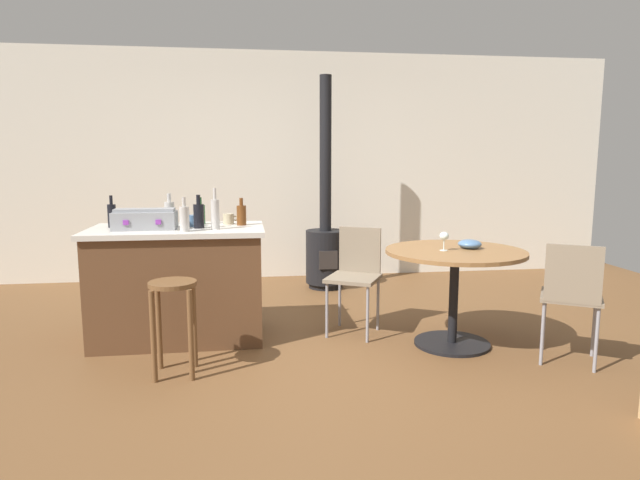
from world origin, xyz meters
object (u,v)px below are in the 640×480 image
object	(u,v)px
cup_1	(193,221)
kitchen_island	(179,283)
wooden_stool	(173,308)
cup_0	(229,219)
toolbox	(145,219)
bottle_3	(215,213)
bottle_0	(199,215)
folding_chair_far	(356,271)
wood_stove	(325,239)
bottle_2	(170,212)
serving_bowl	(470,244)
folding_chair_near	(572,293)
bottle_4	(184,218)
bottle_6	(200,214)
dining_table	(454,272)
bottle_1	(112,215)
bottle_5	(241,215)
wine_glass	(444,237)

from	to	relation	value
cup_1	kitchen_island	bearing A→B (deg)	-151.42
wooden_stool	cup_0	xyz separation A→B (m)	(0.35, 0.95, 0.49)
toolbox	bottle_3	distance (m)	0.55
kitchen_island	bottle_0	bearing A→B (deg)	-16.48
toolbox	cup_1	size ratio (longest dim) A/B	4.19
kitchen_island	cup_1	distance (m)	0.52
folding_chair_far	bottle_3	xyz separation A→B (m)	(-1.13, -0.11, 0.51)
wood_stove	bottle_3	xyz separation A→B (m)	(-1.11, -1.71, 0.48)
wood_stove	toolbox	xyz separation A→B (m)	(-1.65, -1.63, 0.43)
toolbox	bottle_2	xyz separation A→B (m)	(0.14, 0.33, 0.02)
cup_1	serving_bowl	size ratio (longest dim) A/B	0.63
folding_chair_near	folding_chair_far	distance (m)	1.64
bottle_4	bottle_6	size ratio (longest dim) A/B	1.15
cup_1	bottle_4	bearing A→B (deg)	-95.86
dining_table	bottle_1	world-z (taller)	bottle_1
wood_stove	cup_1	size ratio (longest dim) A/B	20.73
bottle_2	wooden_stool	bearing A→B (deg)	-82.26
bottle_5	serving_bowl	bearing A→B (deg)	-16.30
wooden_stool	bottle_0	world-z (taller)	bottle_0
bottle_0	bottle_5	size ratio (longest dim) A/B	1.18
wooden_stool	wood_stove	distance (m)	2.71
folding_chair_far	cup_1	bearing A→B (deg)	175.84
bottle_1	wine_glass	distance (m)	2.60
bottle_0	folding_chair_near	bearing A→B (deg)	-19.14
folding_chair_far	wine_glass	bearing A→B (deg)	-38.02
kitchen_island	wood_stove	world-z (taller)	wood_stove
wooden_stool	bottle_6	size ratio (longest dim) A/B	2.86
wooden_stool	cup_0	distance (m)	1.12
folding_chair_near	cup_0	bearing A→B (deg)	154.55
bottle_3	bottle_1	bearing A→B (deg)	164.58
wood_stove	serving_bowl	world-z (taller)	wood_stove
folding_chair_near	bottle_4	world-z (taller)	bottle_4
bottle_4	bottle_3	bearing A→B (deg)	24.86
bottle_4	folding_chair_far	bearing A→B (deg)	9.01
bottle_1	toolbox	bearing A→B (deg)	-28.01
folding_chair_far	bottle_0	xyz separation A→B (m)	(-1.26, -0.02, 0.49)
folding_chair_near	bottle_6	xyz separation A→B (m)	(-2.62, 1.17, 0.47)
bottle_0	bottle_4	distance (m)	0.21
dining_table	cup_0	xyz separation A→B (m)	(-1.72, 0.64, 0.37)
bottle_1	bottle_4	world-z (taller)	bottle_4
kitchen_island	bottle_4	world-z (taller)	bottle_4
bottle_3	wine_glass	world-z (taller)	bottle_3
cup_1	wine_glass	xyz separation A→B (m)	(1.91, -0.55, -0.09)
folding_chair_far	bottle_2	bearing A→B (deg)	169.19
cup_1	serving_bowl	world-z (taller)	cup_1
bottle_3	wine_glass	distance (m)	1.76
kitchen_island	folding_chair_near	xyz separation A→B (m)	(2.79, -0.96, 0.06)
bottle_4	toolbox	bearing A→B (deg)	150.52
bottle_0	bottle_4	size ratio (longest dim) A/B	1.02
cup_1	folding_chair_near	bearing A→B (deg)	-21.02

